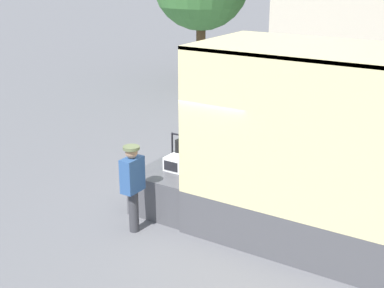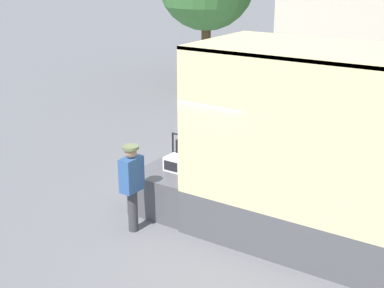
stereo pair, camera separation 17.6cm
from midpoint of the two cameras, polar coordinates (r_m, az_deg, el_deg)
ground_plane at (r=10.80m, az=2.55°, el=-6.93°), size 160.00×160.00×0.00m
tailgate_deck at (r=10.94m, az=-0.27°, el=-4.19°), size 1.27×2.18×0.82m
microwave at (r=10.44m, az=-1.01°, el=-2.12°), size 0.49×0.38×0.27m
portable_generator at (r=11.05m, az=0.50°, el=-0.47°), size 0.63×0.53×0.57m
worker_person at (r=9.61m, az=-5.92°, el=-3.83°), size 0.30×0.44×1.65m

